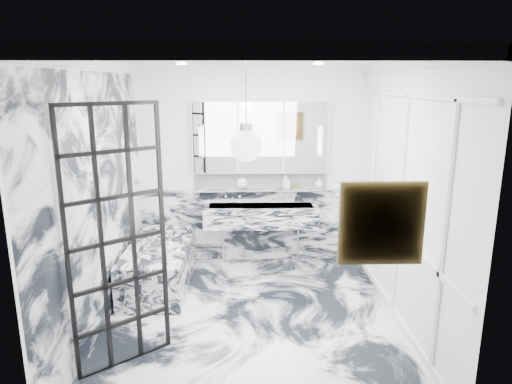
{
  "coord_description": "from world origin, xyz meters",
  "views": [
    {
      "loc": [
        -0.03,
        -4.63,
        2.58
      ],
      "look_at": [
        0.06,
        0.5,
        1.33
      ],
      "focal_mm": 32.0,
      "sensor_mm": 36.0,
      "label": 1
    }
  ],
  "objects_px": {
    "crittall_door": "(118,241)",
    "bathtub": "(160,264)",
    "mirror_cabinet": "(261,137)",
    "trough_sink": "(261,216)"
  },
  "relations": [
    {
      "from": "mirror_cabinet",
      "to": "trough_sink",
      "type": "bearing_deg",
      "value": -90.0
    },
    {
      "from": "crittall_door",
      "to": "bathtub",
      "type": "xyz_separation_m",
      "value": [
        0.02,
        1.68,
        -0.93
      ]
    },
    {
      "from": "trough_sink",
      "to": "mirror_cabinet",
      "type": "relative_size",
      "value": 0.84
    },
    {
      "from": "bathtub",
      "to": "crittall_door",
      "type": "bearing_deg",
      "value": -90.55
    },
    {
      "from": "trough_sink",
      "to": "crittall_door",
      "type": "bearing_deg",
      "value": -119.85
    },
    {
      "from": "mirror_cabinet",
      "to": "bathtub",
      "type": "bearing_deg",
      "value": -147.94
    },
    {
      "from": "crittall_door",
      "to": "mirror_cabinet",
      "type": "xyz_separation_m",
      "value": [
        1.34,
        2.51,
        0.62
      ]
    },
    {
      "from": "crittall_door",
      "to": "mirror_cabinet",
      "type": "height_order",
      "value": "crittall_door"
    },
    {
      "from": "mirror_cabinet",
      "to": "bathtub",
      "type": "xyz_separation_m",
      "value": [
        -1.32,
        -0.83,
        -1.54
      ]
    },
    {
      "from": "crittall_door",
      "to": "trough_sink",
      "type": "relative_size",
      "value": 1.5
    }
  ]
}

